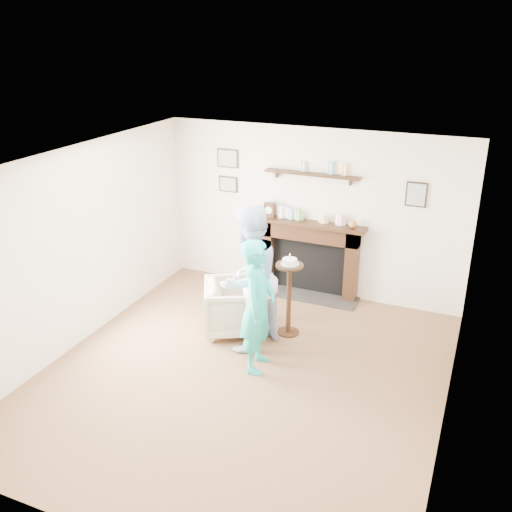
{
  "coord_description": "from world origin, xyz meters",
  "views": [
    {
      "loc": [
        2.35,
        -5.16,
        3.81
      ],
      "look_at": [
        -0.22,
        0.9,
        1.14
      ],
      "focal_mm": 40.0,
      "sensor_mm": 36.0,
      "label": 1
    }
  ],
  "objects_px": {
    "man": "(249,345)",
    "pedestal_table": "(289,285)",
    "woman": "(258,366)",
    "armchair": "(234,330)"
  },
  "relations": [
    {
      "from": "man",
      "to": "pedestal_table",
      "type": "height_order",
      "value": "pedestal_table"
    },
    {
      "from": "man",
      "to": "woman",
      "type": "relative_size",
      "value": 1.14
    },
    {
      "from": "woman",
      "to": "pedestal_table",
      "type": "height_order",
      "value": "pedestal_table"
    },
    {
      "from": "woman",
      "to": "pedestal_table",
      "type": "xyz_separation_m",
      "value": [
        0.06,
        0.9,
        0.7
      ]
    },
    {
      "from": "armchair",
      "to": "man",
      "type": "bearing_deg",
      "value": -156.56
    },
    {
      "from": "armchair",
      "to": "man",
      "type": "distance_m",
      "value": 0.44
    },
    {
      "from": "woman",
      "to": "pedestal_table",
      "type": "relative_size",
      "value": 1.43
    },
    {
      "from": "armchair",
      "to": "woman",
      "type": "distance_m",
      "value": 0.93
    },
    {
      "from": "man",
      "to": "pedestal_table",
      "type": "relative_size",
      "value": 1.64
    },
    {
      "from": "man",
      "to": "pedestal_table",
      "type": "bearing_deg",
      "value": 161.28
    }
  ]
}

